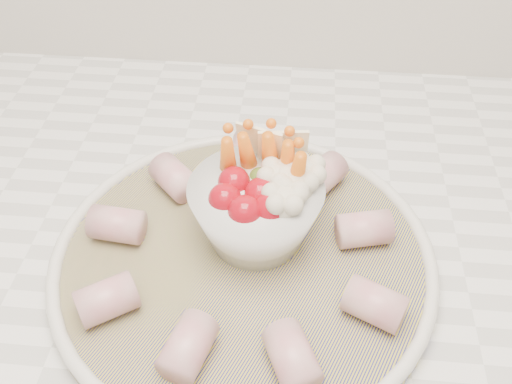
# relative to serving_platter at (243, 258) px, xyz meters

# --- Properties ---
(serving_platter) EXTENTS (0.44, 0.44, 0.02)m
(serving_platter) POSITION_rel_serving_platter_xyz_m (0.00, 0.00, 0.00)
(serving_platter) COLOR navy
(serving_platter) RESTS_ON kitchen_counter
(veggie_bowl) EXTENTS (0.12, 0.12, 0.10)m
(veggie_bowl) POSITION_rel_serving_platter_xyz_m (0.01, 0.02, 0.04)
(veggie_bowl) COLOR white
(veggie_bowl) RESTS_ON serving_platter
(cured_meat_rolls) EXTENTS (0.28, 0.28, 0.03)m
(cured_meat_rolls) POSITION_rel_serving_platter_xyz_m (-0.00, -0.00, 0.02)
(cured_meat_rolls) COLOR #B75364
(cured_meat_rolls) RESTS_ON serving_platter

